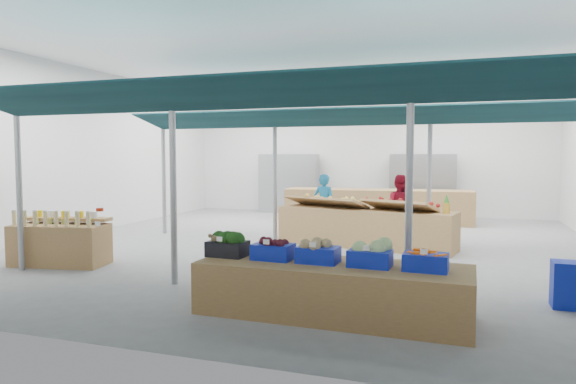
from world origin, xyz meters
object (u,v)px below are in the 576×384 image
(bottle_shelf, at_px, (62,242))
(fruit_counter, at_px, (365,228))
(veg_counter, at_px, (332,290))
(crate_stack, at_px, (573,285))
(vendor_right, at_px, (399,207))
(vendor_left, at_px, (324,205))

(bottle_shelf, distance_m, fruit_counter, 6.06)
(veg_counter, distance_m, fruit_counter, 4.96)
(bottle_shelf, relative_size, veg_counter, 0.53)
(fruit_counter, height_order, crate_stack, fruit_counter)
(vendor_right, bearing_deg, crate_stack, 130.81)
(fruit_counter, bearing_deg, crate_stack, -36.74)
(veg_counter, xyz_separation_m, fruit_counter, (-0.47, 4.94, 0.09))
(fruit_counter, distance_m, crate_stack, 4.96)
(vendor_left, relative_size, vendor_right, 1.00)
(fruit_counter, bearing_deg, bottle_shelf, -132.72)
(bottle_shelf, distance_m, vendor_left, 5.97)
(vendor_left, bearing_deg, veg_counter, 116.38)
(vendor_left, distance_m, vendor_right, 1.80)
(veg_counter, distance_m, vendor_right, 6.06)
(fruit_counter, bearing_deg, vendor_right, 72.30)
(crate_stack, relative_size, vendor_right, 0.39)
(bottle_shelf, height_order, fruit_counter, bottle_shelf)
(bottle_shelf, distance_m, veg_counter, 5.52)
(vendor_left, height_order, vendor_right, same)
(fruit_counter, xyz_separation_m, vendor_left, (-1.20, 1.10, 0.36))
(crate_stack, bearing_deg, veg_counter, -155.95)
(vendor_left, bearing_deg, crate_stack, 144.53)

